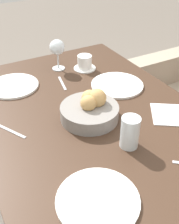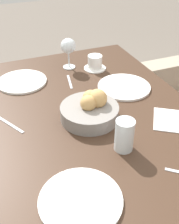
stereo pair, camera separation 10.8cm
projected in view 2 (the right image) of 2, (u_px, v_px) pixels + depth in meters
name	position (u px, v px, depth m)	size (l,w,h in m)	color
dining_table	(95.00, 141.00, 1.14)	(1.33, 0.86, 0.75)	#3D281C
bread_basket	(90.00, 109.00, 1.08)	(0.23, 0.23, 0.11)	gray
plate_near_left	(22.00, 81.00, 1.33)	(0.23, 0.23, 0.01)	white
plate_near_right	(81.00, 200.00, 0.78)	(0.24, 0.24, 0.01)	white
plate_far_center	(124.00, 87.00, 1.29)	(0.24, 0.24, 0.01)	white
water_tumbler	(124.00, 135.00, 0.92)	(0.06, 0.06, 0.12)	silver
wine_glass	(68.00, 47.00, 1.40)	(0.08, 0.08, 0.16)	silver
coffee_cup	(95.00, 63.00, 1.43)	(0.11, 0.11, 0.07)	white
knife_silver	(8.00, 123.00, 1.07)	(0.16, 0.09, 0.00)	#B7B7BC
spoon_coffee	(70.00, 82.00, 1.33)	(0.13, 0.04, 0.00)	#B7B7BC
napkin	(173.00, 121.00, 1.08)	(0.21, 0.21, 0.00)	white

